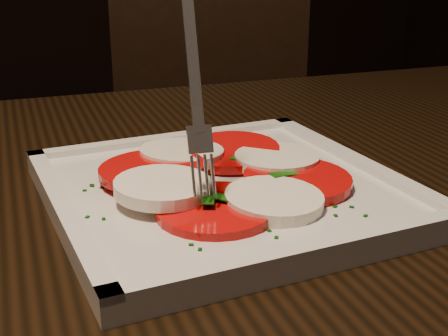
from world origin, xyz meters
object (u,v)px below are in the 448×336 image
(table, at_px, (221,282))
(plate, at_px, (224,193))
(chair, at_px, (212,153))
(fork, at_px, (192,78))

(table, bearing_deg, plate, -103.68)
(table, distance_m, chair, 0.74)
(fork, bearing_deg, table, 57.37)
(chair, bearing_deg, plate, -90.16)
(chair, height_order, fork, fork)
(plate, bearing_deg, table, 76.32)
(chair, bearing_deg, table, -90.27)
(table, xyz_separation_m, chair, (0.20, 0.70, -0.12))
(plate, bearing_deg, fork, -146.37)
(chair, distance_m, fork, 0.86)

